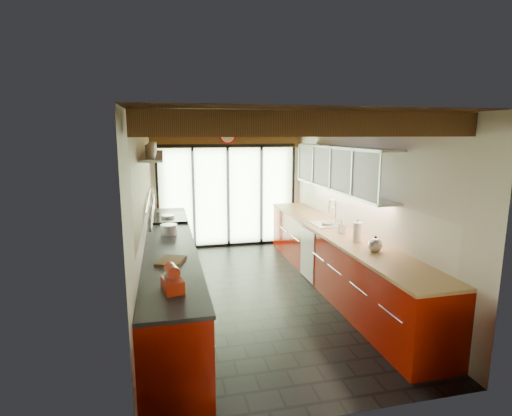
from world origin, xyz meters
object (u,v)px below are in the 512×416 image
(paper_towel, at_px, (357,232))
(soap_bottle, at_px, (342,226))
(kettle, at_px, (375,244))
(bowl, at_px, (327,224))
(stand_mixer, at_px, (172,280))

(paper_towel, height_order, soap_bottle, paper_towel)
(kettle, relative_size, bowl, 1.32)
(bowl, bearing_deg, stand_mixer, -138.46)
(paper_towel, bearing_deg, kettle, -90.00)
(kettle, bearing_deg, soap_bottle, 90.00)
(kettle, height_order, bowl, kettle)
(paper_towel, height_order, bowl, paper_towel)
(stand_mixer, xyz_separation_m, paper_towel, (2.54, 1.22, 0.03))
(stand_mixer, bearing_deg, paper_towel, 25.57)
(paper_towel, relative_size, bowl, 1.66)
(stand_mixer, relative_size, soap_bottle, 1.51)
(kettle, height_order, soap_bottle, kettle)
(bowl, bearing_deg, paper_towel, -90.00)
(stand_mixer, distance_m, bowl, 3.39)
(stand_mixer, height_order, paper_towel, paper_towel)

